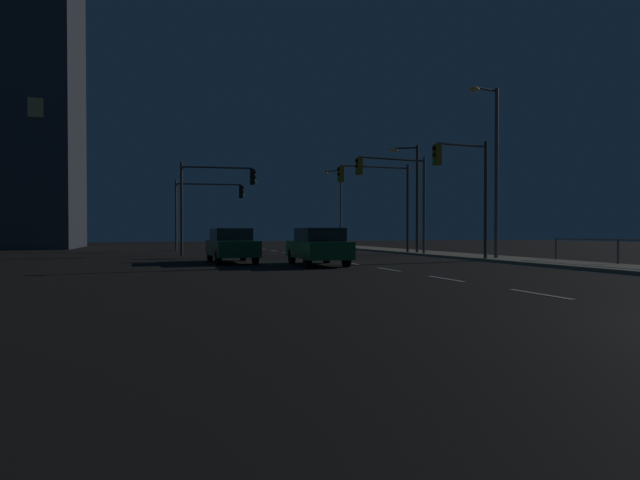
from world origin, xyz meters
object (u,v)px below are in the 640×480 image
(traffic_light_far_right, at_px, (378,189))
(traffic_light_far_left, at_px, (214,190))
(car_oncoming, at_px, (231,245))
(traffic_light_near_left, at_px, (464,176))
(traffic_light_mid_right, at_px, (396,184))
(street_lamp_median, at_px, (338,199))
(traffic_light_near_right, at_px, (207,201))
(car, at_px, (318,246))
(street_lamp_across_street, at_px, (493,157))
(street_lamp_corner, at_px, (413,188))

(traffic_light_far_right, height_order, traffic_light_far_left, traffic_light_far_right)
(car_oncoming, xyz_separation_m, traffic_light_near_left, (10.51, -2.62, 3.19))
(traffic_light_mid_right, relative_size, street_lamp_median, 0.79)
(traffic_light_near_right, relative_size, traffic_light_near_left, 0.93)
(car_oncoming, bearing_deg, traffic_light_near_right, 89.06)
(car, height_order, traffic_light_far_left, traffic_light_far_left)
(traffic_light_near_right, xyz_separation_m, traffic_light_near_left, (10.26, -17.80, 0.29))
(car, relative_size, street_lamp_across_street, 0.54)
(traffic_light_far_left, relative_size, traffic_light_near_left, 0.99)
(street_lamp_across_street, bearing_deg, traffic_light_far_left, 140.86)
(traffic_light_far_left, xyz_separation_m, street_lamp_median, (12.77, 14.02, 0.57))
(car, relative_size, street_lamp_corner, 0.66)
(traffic_light_far_right, xyz_separation_m, street_lamp_median, (2.97, 16.02, 0.41))
(traffic_light_mid_right, relative_size, street_lamp_corner, 0.85)
(traffic_light_near_left, distance_m, street_lamp_across_street, 2.17)
(car, distance_m, car_oncoming, 4.43)
(traffic_light_near_right, xyz_separation_m, street_lamp_corner, (11.84, -9.63, 0.48))
(traffic_light_near_right, distance_m, street_lamp_median, 14.24)
(traffic_light_mid_right, distance_m, street_lamp_median, 18.75)
(street_lamp_corner, bearing_deg, street_lamp_across_street, -87.86)
(traffic_light_near_right, distance_m, street_lamp_across_street, 21.25)
(traffic_light_far_right, relative_size, street_lamp_corner, 0.83)
(traffic_light_near_right, bearing_deg, street_lamp_median, 27.95)
(traffic_light_far_right, relative_size, traffic_light_near_left, 0.99)
(car_oncoming, height_order, street_lamp_median, street_lamp_median)
(car, height_order, street_lamp_median, street_lamp_median)
(traffic_light_far_right, distance_m, traffic_light_mid_right, 2.50)
(car, relative_size, traffic_light_far_left, 0.80)
(car_oncoming, relative_size, street_lamp_across_street, 0.54)
(car, xyz_separation_m, street_lamp_median, (9.59, 24.89, 3.68))
(car, relative_size, traffic_light_near_right, 0.86)
(traffic_light_far_left, relative_size, street_lamp_median, 0.77)
(traffic_light_far_left, bearing_deg, street_lamp_across_street, -39.14)
(traffic_light_mid_right, bearing_deg, street_lamp_median, 80.92)
(car, xyz_separation_m, traffic_light_near_left, (7.30, 0.43, 3.19))
(street_lamp_median, bearing_deg, traffic_light_mid_right, -99.08)
(street_lamp_median, bearing_deg, traffic_light_near_left, -95.37)
(traffic_light_near_left, bearing_deg, traffic_light_far_left, 135.06)
(car_oncoming, xyz_separation_m, street_lamp_median, (12.81, 21.85, 3.68))
(traffic_light_near_right, height_order, traffic_light_mid_right, traffic_light_mid_right)
(car, bearing_deg, street_lamp_across_street, 5.20)
(traffic_light_far_right, height_order, street_lamp_median, street_lamp_median)
(traffic_light_far_right, bearing_deg, street_lamp_median, 79.49)
(traffic_light_far_left, bearing_deg, street_lamp_median, 47.66)
(traffic_light_mid_right, height_order, traffic_light_near_left, traffic_light_mid_right)
(traffic_light_far_right, relative_size, street_lamp_median, 0.77)
(traffic_light_near_left, xyz_separation_m, street_lamp_median, (2.30, 24.47, 0.49))
(traffic_light_far_right, distance_m, traffic_light_near_right, 13.40)
(traffic_light_far_left, distance_m, traffic_light_near_left, 14.79)
(car_oncoming, xyz_separation_m, street_lamp_across_street, (12.38, -2.21, 4.22))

